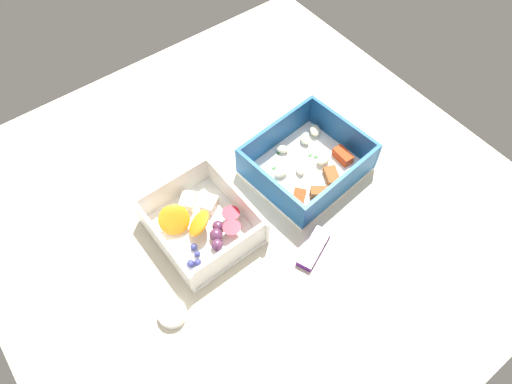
{
  "coord_description": "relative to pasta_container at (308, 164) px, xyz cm",
  "views": [
    {
      "loc": [
        23.11,
        32.02,
        63.94
      ],
      "look_at": [
        -0.99,
        0.25,
        4.0
      ],
      "focal_mm": 32.28,
      "sensor_mm": 36.0,
      "label": 1
    }
  ],
  "objects": [
    {
      "name": "candy_bar",
      "position": [
        8.75,
        11.71,
        -1.36
      ],
      "size": [
        7.38,
        4.93,
        1.2
      ],
      "primitive_type": "cube",
      "rotation": [
        0.0,
        0.0,
        0.4
      ],
      "color": "#51197A",
      "rests_on": "table_surface"
    },
    {
      "name": "table_surface",
      "position": [
        11.07,
        -0.95,
        -2.96
      ],
      "size": [
        80.0,
        80.0,
        2.0
      ],
      "primitive_type": "cube",
      "color": "beige",
      "rests_on": "ground"
    },
    {
      "name": "pasta_container",
      "position": [
        0.0,
        0.0,
        0.0
      ],
      "size": [
        18.99,
        16.85,
        6.19
      ],
      "rotation": [
        0.0,
        0.0,
        0.1
      ],
      "color": "white",
      "rests_on": "table_surface"
    },
    {
      "name": "fruit_bowl",
      "position": [
        19.97,
        -1.14,
        -0.07
      ],
      "size": [
        13.84,
        15.47,
        5.35
      ],
      "rotation": [
        0.0,
        0.0,
        0.02
      ],
      "color": "white",
      "rests_on": "table_surface"
    },
    {
      "name": "paper_cup_liner",
      "position": [
        30.65,
        7.56,
        -1.23
      ],
      "size": [
        3.95,
        3.95,
        1.47
      ],
      "primitive_type": "cylinder",
      "color": "white",
      "rests_on": "table_surface"
    }
  ]
}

